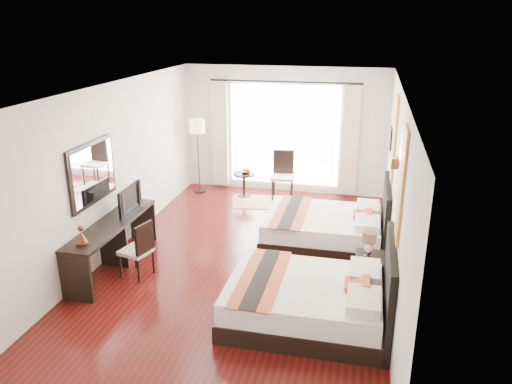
% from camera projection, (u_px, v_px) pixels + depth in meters
% --- Properties ---
extents(floor, '(4.50, 7.50, 0.01)m').
position_uv_depth(floor, '(243.00, 265.00, 8.06)').
color(floor, '#3B0B0A').
rests_on(floor, ground).
extents(ceiling, '(4.50, 7.50, 0.02)m').
position_uv_depth(ceiling, '(242.00, 90.00, 7.13)').
color(ceiling, white).
rests_on(ceiling, wall_headboard).
extents(wall_headboard, '(0.01, 7.50, 2.80)m').
position_uv_depth(wall_headboard, '(395.00, 193.00, 7.12)').
color(wall_headboard, silver).
rests_on(wall_headboard, floor).
extents(wall_desk, '(0.01, 7.50, 2.80)m').
position_uv_depth(wall_desk, '(108.00, 173.00, 8.06)').
color(wall_desk, silver).
rests_on(wall_desk, floor).
extents(wall_window, '(4.50, 0.01, 2.80)m').
position_uv_depth(wall_window, '(284.00, 131.00, 11.04)').
color(wall_window, silver).
rests_on(wall_window, floor).
extents(wall_entry, '(4.50, 0.01, 2.80)m').
position_uv_depth(wall_entry, '(131.00, 319.00, 4.15)').
color(wall_entry, silver).
rests_on(wall_entry, floor).
extents(window_glass, '(2.40, 0.02, 2.20)m').
position_uv_depth(window_glass, '(284.00, 135.00, 11.06)').
color(window_glass, white).
rests_on(window_glass, wall_window).
extents(sheer_curtain, '(2.30, 0.02, 2.10)m').
position_uv_depth(sheer_curtain, '(284.00, 136.00, 11.00)').
color(sheer_curtain, white).
rests_on(sheer_curtain, wall_window).
extents(drape_left, '(0.35, 0.14, 2.35)m').
position_uv_depth(drape_left, '(220.00, 134.00, 11.28)').
color(drape_left, beige).
rests_on(drape_left, floor).
extents(drape_right, '(0.35, 0.14, 2.35)m').
position_uv_depth(drape_right, '(350.00, 141.00, 10.67)').
color(drape_right, beige).
rests_on(drape_right, floor).
extents(art_panel_near, '(0.03, 0.50, 1.35)m').
position_uv_depth(art_panel_near, '(402.00, 185.00, 5.73)').
color(art_panel_near, '#994416').
rests_on(art_panel_near, wall_headboard).
extents(art_panel_far, '(0.03, 0.50, 1.35)m').
position_uv_depth(art_panel_far, '(395.00, 138.00, 7.95)').
color(art_panel_far, '#994416').
rests_on(art_panel_far, wall_headboard).
extents(wall_sconce, '(0.10, 0.14, 0.14)m').
position_uv_depth(wall_sconce, '(395.00, 163.00, 6.72)').
color(wall_sconce, '#482B1A').
rests_on(wall_sconce, wall_headboard).
extents(mirror_frame, '(0.04, 1.25, 0.95)m').
position_uv_depth(mirror_frame, '(92.00, 173.00, 7.55)').
color(mirror_frame, black).
rests_on(mirror_frame, wall_desk).
extents(mirror_glass, '(0.01, 1.12, 0.82)m').
position_uv_depth(mirror_glass, '(94.00, 173.00, 7.54)').
color(mirror_glass, white).
rests_on(mirror_glass, mirror_frame).
extents(bed_near, '(2.10, 1.63, 1.18)m').
position_uv_depth(bed_near, '(312.00, 300.00, 6.48)').
color(bed_near, black).
rests_on(bed_near, floor).
extents(bed_far, '(2.09, 1.63, 1.18)m').
position_uv_depth(bed_far, '(329.00, 228.00, 8.69)').
color(bed_far, black).
rests_on(bed_far, floor).
extents(nightstand, '(0.42, 0.52, 0.50)m').
position_uv_depth(nightstand, '(369.00, 271.00, 7.32)').
color(nightstand, black).
rests_on(nightstand, floor).
extents(table_lamp, '(0.21, 0.21, 0.34)m').
position_uv_depth(table_lamp, '(369.00, 239.00, 7.25)').
color(table_lamp, black).
rests_on(table_lamp, nightstand).
extents(vase, '(0.14, 0.14, 0.13)m').
position_uv_depth(vase, '(367.00, 256.00, 7.09)').
color(vase, black).
rests_on(vase, nightstand).
extents(console_desk, '(0.50, 2.20, 0.76)m').
position_uv_depth(console_desk, '(113.00, 244.00, 7.89)').
color(console_desk, black).
rests_on(console_desk, floor).
extents(television, '(0.12, 0.78, 0.45)m').
position_uv_depth(television, '(126.00, 199.00, 8.13)').
color(television, black).
rests_on(television, console_desk).
extents(bronze_figurine, '(0.18, 0.18, 0.26)m').
position_uv_depth(bronze_figurine, '(81.00, 236.00, 6.96)').
color(bronze_figurine, '#482B1A').
rests_on(bronze_figurine, console_desk).
extents(desk_chair, '(0.50, 0.50, 0.90)m').
position_uv_depth(desk_chair, '(138.00, 260.00, 7.62)').
color(desk_chair, beige).
rests_on(desk_chair, floor).
extents(floor_lamp, '(0.34, 0.34, 1.68)m').
position_uv_depth(floor_lamp, '(197.00, 131.00, 10.93)').
color(floor_lamp, black).
rests_on(floor_lamp, floor).
extents(side_table, '(0.46, 0.46, 0.53)m').
position_uv_depth(side_table, '(244.00, 185.00, 11.04)').
color(side_table, black).
rests_on(side_table, floor).
extents(fruit_bowl, '(0.24, 0.24, 0.05)m').
position_uv_depth(fruit_bowl, '(246.00, 172.00, 10.95)').
color(fruit_bowl, '#473419').
rests_on(fruit_bowl, side_table).
extents(window_chair, '(0.53, 0.53, 1.04)m').
position_uv_depth(window_chair, '(283.00, 184.00, 10.94)').
color(window_chair, beige).
rests_on(window_chair, floor).
extents(jute_rug, '(1.38, 1.04, 0.01)m').
position_uv_depth(jute_rug, '(263.00, 202.00, 10.76)').
color(jute_rug, tan).
rests_on(jute_rug, floor).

